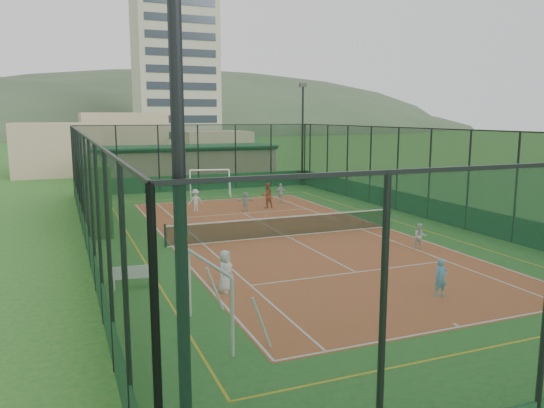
{
  "coord_description": "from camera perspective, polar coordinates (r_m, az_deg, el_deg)",
  "views": [
    {
      "loc": [
        -9.88,
        -22.68,
        5.72
      ],
      "look_at": [
        0.16,
        2.27,
        1.2
      ],
      "focal_mm": 35.0,
      "sensor_mm": 36.0,
      "label": 1
    }
  ],
  "objects": [
    {
      "name": "distant_hills",
      "position": [
        173.06,
        -18.79,
        7.14
      ],
      "size": [
        200.0,
        60.0,
        24.0
      ],
      "primitive_type": null,
      "color": "#384C33",
      "rests_on": "ground"
    },
    {
      "name": "white_bench",
      "position": [
        18.48,
        -14.64,
        -7.47
      ],
      "size": [
        1.49,
        0.56,
        0.82
      ],
      "primitive_type": null,
      "rotation": [
        0.0,
        0.0,
        -0.11
      ],
      "color": "white",
      "rests_on": "ground"
    },
    {
      "name": "child_near_right",
      "position": [
        23.68,
        15.63,
        -3.37
      ],
      "size": [
        0.68,
        0.62,
        1.13
      ],
      "primitive_type": "imported",
      "rotation": [
        0.0,
        0.0,
        -0.43
      ],
      "color": "silver",
      "rests_on": "court_slab"
    },
    {
      "name": "child_far_back",
      "position": [
        31.96,
        -2.87,
        0.29
      ],
      "size": [
        1.1,
        0.47,
        1.16
      ],
      "primitive_type": "imported",
      "rotation": [
        0.0,
        0.0,
        3.02
      ],
      "color": "silver",
      "rests_on": "court_slab"
    },
    {
      "name": "child_near_left",
      "position": [
        17.45,
        -5.07,
        -7.19
      ],
      "size": [
        0.8,
        0.78,
        1.39
      ],
      "primitive_type": "imported",
      "rotation": [
        0.0,
        0.0,
        0.72
      ],
      "color": "white",
      "rests_on": "court_slab"
    },
    {
      "name": "tennis_net",
      "position": [
        25.28,
        1.59,
        -2.31
      ],
      "size": [
        11.67,
        0.12,
        1.06
      ],
      "primitive_type": null,
      "color": "black",
      "rests_on": "ground"
    },
    {
      "name": "child_near_mid",
      "position": [
        17.78,
        17.7,
        -7.59
      ],
      "size": [
        0.47,
        0.34,
        1.22
      ],
      "primitive_type": "imported",
      "rotation": [
        0.0,
        0.0,
        -0.11
      ],
      "color": "#4EA8DF",
      "rests_on": "court_slab"
    },
    {
      "name": "child_far_right",
      "position": [
        34.69,
        0.95,
        1.16
      ],
      "size": [
        0.81,
        0.45,
        1.31
      ],
      "primitive_type": "imported",
      "rotation": [
        0.0,
        0.0,
        2.97
      ],
      "color": "silver",
      "rests_on": "court_slab"
    },
    {
      "name": "futsal_goal_near",
      "position": [
        14.15,
        -6.81,
        -10.09
      ],
      "size": [
        3.12,
        1.24,
        1.96
      ],
      "primitive_type": null,
      "rotation": [
        0.0,
        0.0,
        1.69
      ],
      "color": "white",
      "rests_on": "ground"
    },
    {
      "name": "floodlight_ne",
      "position": [
        43.44,
        3.3,
        7.42
      ],
      "size": [
        0.6,
        0.26,
        8.25
      ],
      "primitive_type": null,
      "color": "black",
      "rests_on": "ground"
    },
    {
      "name": "coach",
      "position": [
        32.87,
        -0.54,
        0.92
      ],
      "size": [
        0.83,
        0.69,
        1.56
      ],
      "primitive_type": "imported",
      "rotation": [
        0.0,
        0.0,
        3.27
      ],
      "color": "#A91F12",
      "rests_on": "court_slab"
    },
    {
      "name": "hedge_left",
      "position": [
        29.41,
        -18.63,
        1.16
      ],
      "size": [
        1.16,
        7.71,
        3.37
      ],
      "primitive_type": "cube",
      "color": "black",
      "rests_on": "ground"
    },
    {
      "name": "apartment_tower",
      "position": [
        107.34,
        -10.4,
        14.34
      ],
      "size": [
        15.0,
        12.0,
        30.0
      ],
      "primitive_type": "cube",
      "color": "beige",
      "rests_on": "ground"
    },
    {
      "name": "futsal_goal_far",
      "position": [
        38.27,
        -6.7,
        2.28
      ],
      "size": [
        2.99,
        1.41,
        1.86
      ],
      "primitive_type": null,
      "rotation": [
        0.0,
        0.0,
        -0.21
      ],
      "color": "white",
      "rests_on": "ground"
    },
    {
      "name": "floodlight_sw",
      "position": [
        6.41,
        -9.73,
        -4.97
      ],
      "size": [
        0.6,
        0.26,
        8.25
      ],
      "primitive_type": null,
      "color": "black",
      "rests_on": "ground"
    },
    {
      "name": "ground",
      "position": [
        25.39,
        1.59,
        -3.48
      ],
      "size": [
        300.0,
        300.0,
        0.0
      ],
      "primitive_type": "plane",
      "color": "#236322",
      "rests_on": "ground"
    },
    {
      "name": "tennis_balls",
      "position": [
        26.85,
        0.08,
        -2.67
      ],
      "size": [
        4.06,
        1.02,
        0.07
      ],
      "color": "#CCE033",
      "rests_on": "court_slab"
    },
    {
      "name": "clubhouse",
      "position": [
        45.95,
        -9.44,
        4.23
      ],
      "size": [
        15.2,
        7.2,
        3.15
      ],
      "primitive_type": null,
      "color": "tan",
      "rests_on": "ground"
    },
    {
      "name": "child_far_left",
      "position": [
        31.85,
        -8.24,
        0.36
      ],
      "size": [
        0.92,
        0.57,
        1.37
      ],
      "primitive_type": "imported",
      "rotation": [
        0.0,
        0.0,
        3.21
      ],
      "color": "white",
      "rests_on": "court_slab"
    },
    {
      "name": "court_slab",
      "position": [
        25.39,
        1.59,
        -3.47
      ],
      "size": [
        11.17,
        23.97,
        0.01
      ],
      "primitive_type": "cube",
      "color": "#B33C27",
      "rests_on": "ground"
    },
    {
      "name": "perimeter_fence",
      "position": [
        24.95,
        1.61,
        2.12
      ],
      "size": [
        18.12,
        34.12,
        5.0
      ],
      "primitive_type": null,
      "color": "black",
      "rests_on": "ground"
    }
  ]
}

